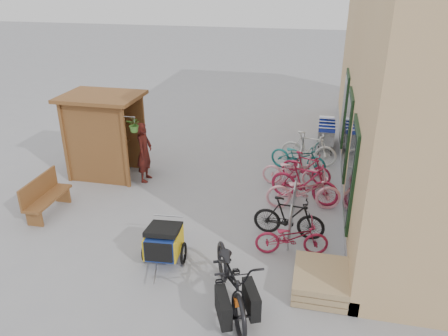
% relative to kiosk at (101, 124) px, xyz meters
% --- Properties ---
extents(ground, '(80.00, 80.00, 0.00)m').
position_rel_kiosk_xyz_m(ground, '(3.28, -2.47, -1.55)').
color(ground, gray).
extents(kiosk, '(2.49, 1.65, 2.40)m').
position_rel_kiosk_xyz_m(kiosk, '(0.00, 0.00, 0.00)').
color(kiosk, brown).
rests_on(kiosk, ground).
extents(bike_rack, '(0.05, 5.35, 0.86)m').
position_rel_kiosk_xyz_m(bike_rack, '(5.58, -0.07, -1.04)').
color(bike_rack, '#A5A8AD').
rests_on(bike_rack, ground).
extents(pallet_stack, '(1.00, 1.20, 0.40)m').
position_rel_kiosk_xyz_m(pallet_stack, '(6.28, -3.87, -1.34)').
color(pallet_stack, tan).
rests_on(pallet_stack, ground).
extents(bench, '(0.48, 1.52, 0.96)m').
position_rel_kiosk_xyz_m(bench, '(-0.40, -2.42, -1.06)').
color(bench, brown).
rests_on(bench, ground).
extents(shopping_carts, '(0.55, 1.84, 0.98)m').
position_rel_kiosk_xyz_m(shopping_carts, '(6.28, 3.73, -0.98)').
color(shopping_carts, silver).
rests_on(shopping_carts, ground).
extents(child_trailer, '(0.90, 1.48, 0.86)m').
position_rel_kiosk_xyz_m(child_trailer, '(3.12, -3.64, -1.08)').
color(child_trailer, navy).
rests_on(child_trailer, ground).
extents(cargo_bike, '(1.66, 2.43, 1.21)m').
position_rel_kiosk_xyz_m(cargo_bike, '(4.73, -4.64, -0.96)').
color(cargo_bike, black).
rests_on(cargo_bike, ground).
extents(person_kiosk, '(0.43, 0.64, 1.72)m').
position_rel_kiosk_xyz_m(person_kiosk, '(1.29, -0.10, -0.69)').
color(person_kiosk, maroon).
rests_on(person_kiosk, ground).
extents(bike_0, '(1.60, 0.80, 0.81)m').
position_rel_kiosk_xyz_m(bike_0, '(5.65, -2.82, -1.15)').
color(bike_0, maroon).
rests_on(bike_0, ground).
extents(bike_1, '(1.64, 0.58, 0.97)m').
position_rel_kiosk_xyz_m(bike_1, '(5.53, -2.15, -1.07)').
color(bike_1, black).
rests_on(bike_1, ground).
extents(bike_2, '(1.95, 0.96, 0.98)m').
position_rel_kiosk_xyz_m(bike_2, '(5.77, -0.79, -1.06)').
color(bike_2, pink).
rests_on(bike_2, ground).
extents(bike_3, '(1.89, 0.99, 1.09)m').
position_rel_kiosk_xyz_m(bike_3, '(5.77, -0.40, -1.01)').
color(bike_3, maroon).
rests_on(bike_3, ground).
extents(bike_4, '(1.70, 0.65, 0.88)m').
position_rel_kiosk_xyz_m(bike_4, '(5.40, 0.44, -1.11)').
color(bike_4, pink).
rests_on(bike_4, ground).
extents(bike_5, '(1.53, 0.86, 0.89)m').
position_rel_kiosk_xyz_m(bike_5, '(5.76, 0.77, -1.11)').
color(bike_5, maroon).
rests_on(bike_5, ground).
extents(bike_6, '(1.86, 1.16, 0.92)m').
position_rel_kiosk_xyz_m(bike_6, '(5.50, 1.49, -1.09)').
color(bike_6, '#1A6868').
rests_on(bike_6, ground).
extents(bike_7, '(1.79, 0.79, 1.04)m').
position_rel_kiosk_xyz_m(bike_7, '(5.77, 2.08, -1.03)').
color(bike_7, silver).
rests_on(bike_7, ground).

